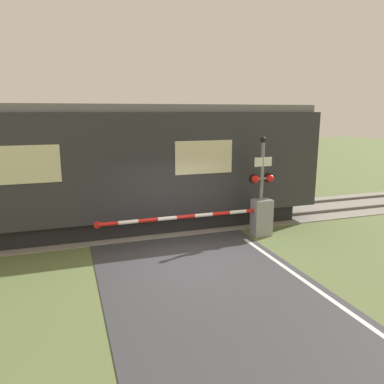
{
  "coord_description": "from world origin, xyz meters",
  "views": [
    {
      "loc": [
        -2.94,
        -8.93,
        3.91
      ],
      "look_at": [
        0.73,
        1.86,
        1.45
      ],
      "focal_mm": 35.0,
      "sensor_mm": 36.0,
      "label": 1
    }
  ],
  "objects": [
    {
      "name": "train",
      "position": [
        -4.03,
        3.52,
        2.11
      ],
      "size": [
        19.1,
        2.81,
        4.13
      ],
      "color": "black",
      "rests_on": "ground_plane"
    },
    {
      "name": "crossing_barrier",
      "position": [
        2.45,
        1.26,
        0.63
      ],
      "size": [
        5.51,
        0.44,
        1.17
      ],
      "color": "gray",
      "rests_on": "ground_plane"
    },
    {
      "name": "signal_post",
      "position": [
        2.91,
        1.38,
        1.8
      ],
      "size": [
        0.82,
        0.26,
        3.15
      ],
      "color": "gray",
      "rests_on": "ground_plane"
    },
    {
      "name": "ground_plane",
      "position": [
        0.0,
        0.0,
        0.0
      ],
      "size": [
        80.0,
        80.0,
        0.0
      ],
      "primitive_type": "plane",
      "color": "#5B6B3D"
    },
    {
      "name": "track_bed",
      "position": [
        0.0,
        3.52,
        0.02
      ],
      "size": [
        36.0,
        3.2,
        0.13
      ],
      "color": "gray",
      "rests_on": "ground_plane"
    }
  ]
}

